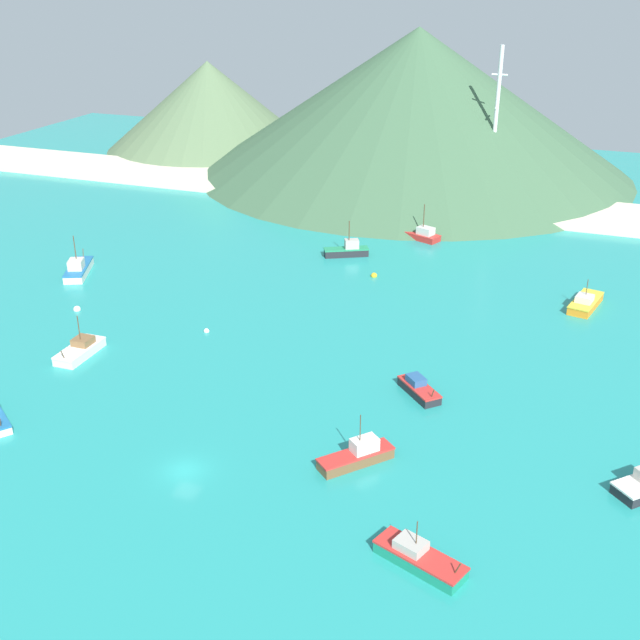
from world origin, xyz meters
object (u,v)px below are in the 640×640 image
buoy_2 (374,276)px  fishing_boat_8 (585,303)px  fishing_boat_4 (423,235)px  fishing_boat_5 (78,269)px  fishing_boat_9 (419,557)px  radio_tower (495,124)px  fishing_boat_2 (358,455)px  fishing_boat_1 (80,350)px  fishing_boat_0 (347,250)px  buoy_0 (77,309)px  buoy_1 (207,331)px  fishing_boat_6 (419,389)px

buoy_2 → fishing_boat_8: bearing=-2.0°
fishing_boat_4 → fishing_boat_5: 61.70m
fishing_boat_4 → fishing_boat_8: (30.26, -22.39, -0.11)m
fishing_boat_5 → fishing_boat_9: bearing=-34.6°
radio_tower → fishing_boat_4: bearing=-103.7°
fishing_boat_2 → fishing_boat_1: bearing=165.7°
buoy_2 → fishing_boat_4: bearing=81.8°
fishing_boat_0 → fishing_boat_1: bearing=-113.4°
buoy_0 → buoy_1: buoy_0 is taller
fishing_boat_4 → radio_tower: radio_tower is taller
fishing_boat_0 → fishing_boat_9: 77.86m
fishing_boat_0 → fishing_boat_6: 48.94m
buoy_2 → buoy_1: bearing=-119.4°
fishing_boat_0 → fishing_boat_6: (23.36, -43.01, -0.25)m
fishing_boat_1 → buoy_2: fishing_boat_1 is taller
fishing_boat_9 → buoy_1: fishing_boat_9 is taller
fishing_boat_6 → fishing_boat_9: bearing=-76.2°
fishing_boat_5 → buoy_2: (46.23, 15.91, -0.81)m
fishing_boat_9 → buoy_0: bearing=149.8°
fishing_boat_6 → buoy_0: size_ratio=5.95×
fishing_boat_1 → fishing_boat_5: size_ratio=0.77×
fishing_boat_0 → fishing_boat_8: fishing_boat_0 is taller
fishing_boat_8 → buoy_0: (-70.86, -27.23, -0.65)m
fishing_boat_6 → radio_tower: radio_tower is taller
buoy_0 → radio_tower: radio_tower is taller
fishing_boat_0 → buoy_2: fishing_boat_0 is taller
fishing_boat_0 → buoy_1: bearing=-103.4°
fishing_boat_5 → fishing_boat_1: bearing=-53.7°
fishing_boat_1 → buoy_0: (-9.28, 12.01, -0.61)m
fishing_boat_2 → radio_tower: size_ratio=0.24×
fishing_boat_0 → fishing_boat_8: (40.62, -9.18, -0.19)m
fishing_boat_2 → fishing_boat_6: (2.53, 16.08, -0.18)m
fishing_boat_4 → fishing_boat_9: fishing_boat_4 is taller
fishing_boat_1 → fishing_boat_9: (51.34, -23.26, -0.01)m
fishing_boat_4 → fishing_boat_5: size_ratio=0.74×
fishing_boat_6 → fishing_boat_1: bearing=-173.0°
buoy_0 → radio_tower: (47.91, 79.60, 16.13)m
fishing_boat_0 → fishing_boat_1: (-20.95, -48.42, -0.23)m
fishing_boat_4 → buoy_1: bearing=-111.0°
fishing_boat_1 → fishing_boat_5: bearing=126.3°
fishing_boat_9 → radio_tower: radio_tower is taller
buoy_2 → radio_tower: (10.38, 51.18, 16.14)m
buoy_1 → radio_tower: radio_tower is taller
fishing_boat_1 → buoy_0: 15.19m
fishing_boat_8 → radio_tower: (-22.95, 52.37, 15.49)m
fishing_boat_0 → radio_tower: bearing=67.7°
fishing_boat_9 → radio_tower: size_ratio=0.27×
buoy_2 → radio_tower: 54.66m
fishing_boat_2 → radio_tower: (-3.15, 102.27, 15.37)m
radio_tower → buoy_1: bearing=-108.3°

